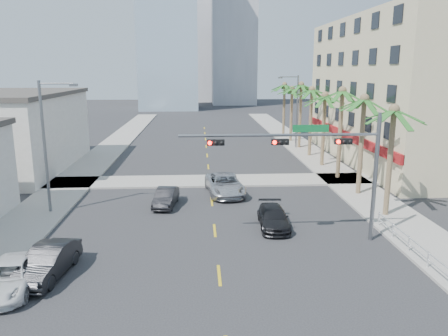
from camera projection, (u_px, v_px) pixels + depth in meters
name	position (u px, v px, depth m)	size (l,w,h in m)	color
ground	(224.00, 322.00, 17.12)	(260.00, 260.00, 0.00)	#262628
sidewalk_right	(351.00, 185.00, 37.25)	(4.00, 120.00, 0.15)	gray
sidewalk_left	(65.00, 189.00, 35.91)	(4.00, 120.00, 0.15)	gray
sidewalk_cross	(210.00, 181.00, 38.53)	(80.00, 4.00, 0.15)	gray
building_right	(416.00, 91.00, 45.90)	(15.25, 28.00, 15.00)	beige
building_left_far	(8.00, 133.00, 42.50)	(11.00, 18.00, 7.20)	beige
tower_far_left	(168.00, 8.00, 103.86)	(14.00, 14.00, 48.00)	#99B2C6
tower_far_center	(191.00, 32.00, 134.02)	(16.00, 16.00, 42.00)	#ADADB2
traffic_signal_mast	(320.00, 155.00, 24.07)	(11.12, 0.54, 7.20)	slate
palm_tree_0	(394.00, 111.00, 27.89)	(4.80, 4.80, 7.80)	brown
palm_tree_1	(364.00, 100.00, 32.87)	(4.80, 4.80, 8.16)	brown
palm_tree_2	(342.00, 92.00, 37.86)	(4.80, 4.80, 8.52)	brown
palm_tree_3	(325.00, 96.00, 43.08)	(4.80, 4.80, 7.80)	brown
palm_tree_4	(312.00, 90.00, 48.06)	(4.80, 4.80, 8.16)	brown
palm_tree_5	(301.00, 85.00, 53.05)	(4.80, 4.80, 8.52)	brown
palm_tree_6	(292.00, 89.00, 58.27)	(4.80, 4.80, 7.80)	brown
palm_tree_7	(285.00, 85.00, 63.25)	(4.80, 4.80, 8.16)	brown
streetlight_left	(47.00, 141.00, 29.02)	(2.55, 0.25, 9.00)	slate
streetlight_right	(296.00, 108.00, 53.62)	(2.55, 0.25, 9.00)	slate
guardrail	(409.00, 242.00, 23.39)	(0.08, 8.08, 1.00)	silver
car_parked_mid	(48.00, 262.00, 20.77)	(1.58, 4.52, 1.49)	black
car_parked_far	(10.00, 277.00, 19.48)	(2.16, 4.69, 1.30)	white
car_lane_left	(166.00, 197.00, 31.59)	(1.36, 3.91, 1.29)	black
car_lane_center	(225.00, 184.00, 34.53)	(2.63, 5.70, 1.58)	#BABBBF
car_lane_right	(273.00, 218.00, 27.30)	(1.78, 4.37, 1.27)	black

